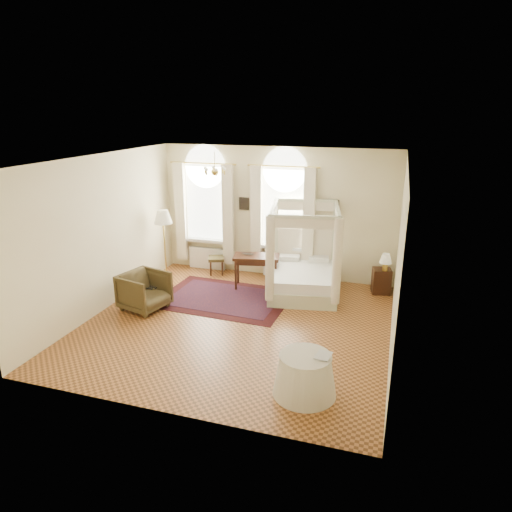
# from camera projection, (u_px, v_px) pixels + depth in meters

# --- Properties ---
(ground) EXTENTS (6.00, 6.00, 0.00)m
(ground) POSITION_uv_depth(u_px,v_px,m) (237.00, 323.00, 9.30)
(ground) COLOR #AB6631
(ground) RESTS_ON ground
(room_walls) EXTENTS (6.00, 6.00, 6.00)m
(room_walls) POSITION_uv_depth(u_px,v_px,m) (236.00, 229.00, 8.68)
(room_walls) COLOR #FAEFBE
(room_walls) RESTS_ON ground
(window_left) EXTENTS (1.62, 0.27, 3.29)m
(window_left) POSITION_uv_depth(u_px,v_px,m) (205.00, 215.00, 11.98)
(window_left) COLOR white
(window_left) RESTS_ON room_walls
(window_right) EXTENTS (1.62, 0.27, 3.29)m
(window_right) POSITION_uv_depth(u_px,v_px,m) (283.00, 221.00, 11.38)
(window_right) COLOR white
(window_right) RESTS_ON room_walls
(chandelier) EXTENTS (0.51, 0.45, 0.50)m
(chandelier) POSITION_uv_depth(u_px,v_px,m) (215.00, 171.00, 9.74)
(chandelier) COLOR gold
(chandelier) RESTS_ON room_walls
(wall_pictures) EXTENTS (2.54, 0.03, 0.39)m
(wall_pictures) POSITION_uv_depth(u_px,v_px,m) (280.00, 204.00, 11.38)
(wall_pictures) COLOR black
(wall_pictures) RESTS_ON room_walls
(canopy_bed) EXTENTS (1.89, 2.18, 2.09)m
(canopy_bed) POSITION_uv_depth(u_px,v_px,m) (303.00, 275.00, 10.65)
(canopy_bed) COLOR beige
(canopy_bed) RESTS_ON ground
(nightstand) EXTENTS (0.48, 0.45, 0.60)m
(nightstand) POSITION_uv_depth(u_px,v_px,m) (381.00, 281.00, 10.75)
(nightstand) COLOR #381B0F
(nightstand) RESTS_ON ground
(nightstand_lamp) EXTENTS (0.28, 0.28, 0.41)m
(nightstand_lamp) POSITION_uv_depth(u_px,v_px,m) (386.00, 260.00, 10.47)
(nightstand_lamp) COLOR gold
(nightstand_lamp) RESTS_ON nightstand
(writing_desk) EXTENTS (1.18, 0.78, 0.81)m
(writing_desk) POSITION_uv_depth(u_px,v_px,m) (256.00, 260.00, 10.95)
(writing_desk) COLOR #381B0F
(writing_desk) RESTS_ON ground
(laptop) EXTENTS (0.35, 0.24, 0.03)m
(laptop) POSITION_uv_depth(u_px,v_px,m) (248.00, 254.00, 11.02)
(laptop) COLOR black
(laptop) RESTS_ON writing_desk
(stool) EXTENTS (0.53, 0.53, 0.46)m
(stool) POSITION_uv_depth(u_px,v_px,m) (216.00, 260.00, 11.95)
(stool) COLOR #4D3F21
(stool) RESTS_ON ground
(armchair) EXTENTS (1.10, 1.08, 0.83)m
(armchair) POSITION_uv_depth(u_px,v_px,m) (145.00, 291.00, 9.85)
(armchair) COLOR #40341B
(armchair) RESTS_ON ground
(coffee_table) EXTENTS (0.59, 0.43, 0.39)m
(coffee_table) POSITION_uv_depth(u_px,v_px,m) (147.00, 286.00, 10.28)
(coffee_table) COLOR silver
(coffee_table) RESTS_ON ground
(floor_lamp) EXTENTS (0.46, 0.46, 1.79)m
(floor_lamp) POSITION_uv_depth(u_px,v_px,m) (163.00, 220.00, 11.29)
(floor_lamp) COLOR gold
(floor_lamp) RESTS_ON ground
(oriental_rug) EXTENTS (2.99, 2.21, 0.01)m
(oriental_rug) POSITION_uv_depth(u_px,v_px,m) (225.00, 298.00, 10.51)
(oriental_rug) COLOR #3E0E10
(oriental_rug) RESTS_ON ground
(side_table) EXTENTS (0.97, 0.97, 0.66)m
(side_table) POSITION_uv_depth(u_px,v_px,m) (305.00, 375.00, 6.92)
(side_table) COLOR white
(side_table) RESTS_ON ground
(book) EXTENTS (0.26, 0.32, 0.03)m
(book) POSITION_uv_depth(u_px,v_px,m) (316.00, 354.00, 6.82)
(book) COLOR black
(book) RESTS_ON side_table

